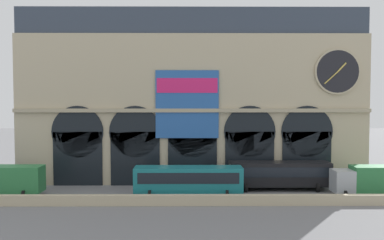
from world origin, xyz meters
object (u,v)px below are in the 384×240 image
object	(u,v)px
box_truck_west	(7,180)
bus_mideast	(280,174)
bus_center	(188,180)
box_truck_east	(370,180)

from	to	relation	value
box_truck_west	bus_mideast	distance (m)	28.95
bus_center	bus_mideast	world-z (taller)	same
box_truck_west	box_truck_east	world-z (taller)	same
box_truck_west	bus_center	world-z (taller)	box_truck_west
bus_mideast	box_truck_east	bearing A→B (deg)	-19.03
box_truck_east	bus_center	bearing A→B (deg)	-179.12
bus_center	box_truck_east	world-z (taller)	box_truck_east
bus_mideast	bus_center	bearing A→B (deg)	-161.90
box_truck_west	bus_center	distance (m)	18.77
bus_center	box_truck_east	size ratio (longest dim) A/B	1.47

